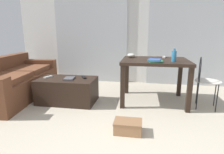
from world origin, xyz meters
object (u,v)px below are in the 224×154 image
craft_table (155,66)px  tv_remote_primary (48,77)px  book_stack (155,60)px  bottle_near (174,56)px  bowl (131,55)px  coffee_table (68,90)px  wire_chair (204,77)px  tv_remote_secondary (84,77)px  shoebox (128,127)px  magazine (69,78)px  couch (14,82)px  tv_remote_on_table (164,57)px

craft_table → tv_remote_primary: (-1.89, -0.25, -0.22)m
craft_table → book_stack: 0.30m
bottle_near → tv_remote_primary: 2.21m
bowl → tv_remote_primary: size_ratio=0.87×
coffee_table → wire_chair: bearing=3.4°
wire_chair → tv_remote_secondary: size_ratio=4.57×
coffee_table → shoebox: 1.47m
book_stack → tv_remote_secondary: size_ratio=1.38×
tv_remote_secondary → magazine: bearing=-178.6°
craft_table → tv_remote_secondary: craft_table is taller
couch → bottle_near: bearing=-0.9°
bowl → shoebox: 1.59m
tv_remote_on_table → shoebox: tv_remote_on_table is taller
craft_table → bottle_near: 0.41m
wire_chair → tv_remote_on_table: bearing=144.6°
wire_chair → tv_remote_primary: size_ratio=4.96×
wire_chair → tv_remote_secondary: bearing=-179.0°
book_stack → tv_remote_primary: book_stack is taller
tv_remote_on_table → wire_chair: bearing=-22.3°
tv_remote_on_table → tv_remote_primary: 2.17m
bowl → magazine: 1.22m
tv_remote_on_table → tv_remote_primary: tv_remote_on_table is taller
bowl → craft_table: bearing=-28.9°
craft_table → shoebox: size_ratio=3.27×
book_stack → tv_remote_on_table: (0.20, 0.55, -0.01)m
couch → tv_remote_primary: size_ratio=12.36×
coffee_table → magazine: (0.06, -0.03, 0.23)m
bottle_near → book_stack: size_ratio=0.82×
couch → tv_remote_on_table: 2.91m
coffee_table → book_stack: book_stack is taller
bottle_near → tv_remote_on_table: bearing=100.4°
couch → book_stack: size_ratio=8.27×
magazine → coffee_table: bearing=142.6°
craft_table → shoebox: bearing=-107.1°
wire_chair → tv_remote_secondary: 2.02m
wire_chair → bottle_near: bottle_near is taller
tv_remote_on_table → couch: bearing=-157.5°
bottle_near → wire_chair: bearing=9.3°
craft_table → book_stack: book_stack is taller
magazine → book_stack: bearing=-5.7°
bottle_near → bowl: size_ratio=1.42×
bowl → shoebox: bearing=-87.2°
craft_table → book_stack: bearing=-93.3°
wire_chair → magazine: bearing=-175.6°
bottle_near → book_stack: 0.30m
couch → bowl: bowl is taller
craft_table → tv_remote_on_table: (0.18, 0.28, 0.12)m
tv_remote_on_table → craft_table: bearing=-109.9°
craft_table → wire_chair: size_ratio=1.34×
magazine → tv_remote_secondary: bearing=23.8°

